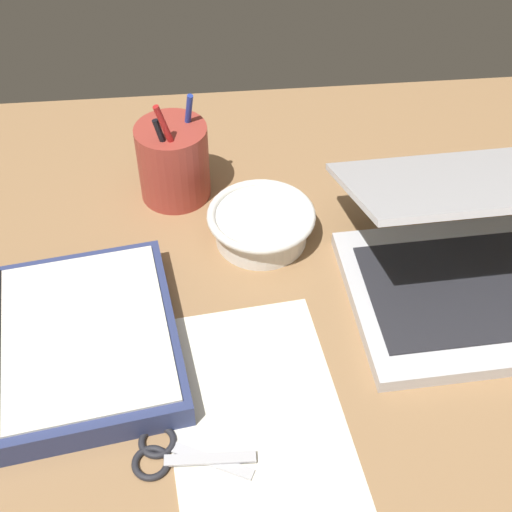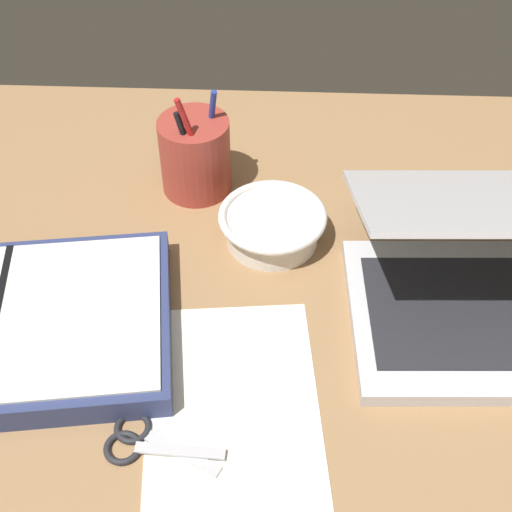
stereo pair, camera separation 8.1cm
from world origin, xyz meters
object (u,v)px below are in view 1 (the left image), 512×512
at_px(bowl, 259,224).
at_px(planner, 1,357).
at_px(laptop, 485,253).
at_px(pen_cup, 174,162).
at_px(scissors, 167,454).

height_order(bowl, planner, bowl).
relative_size(laptop, planner, 0.81).
bearing_deg(bowl, pen_cup, 135.07).
bearing_deg(bowl, planner, -149.47).
xyz_separation_m(laptop, scissors, (-0.38, -0.20, -0.05)).
height_order(bowl, pen_cup, pen_cup).
bearing_deg(pen_cup, scissors, -92.32).
height_order(laptop, planner, laptop).
distance_m(laptop, pen_cup, 0.42).
distance_m(bowl, scissors, 0.33).
distance_m(bowl, planner, 0.35).
bearing_deg(scissors, laptop, 42.51).
relative_size(planner, scissors, 3.37).
height_order(bowl, scissors, bowl).
xyz_separation_m(bowl, planner, (-0.30, -0.18, -0.01)).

